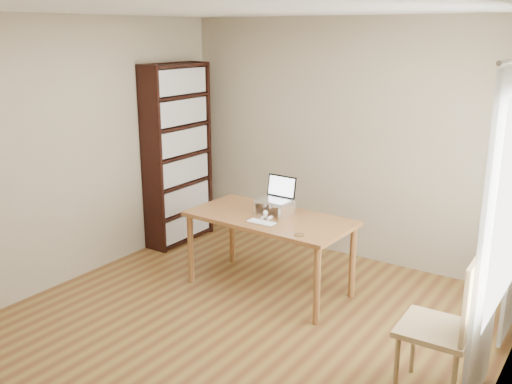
% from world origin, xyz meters
% --- Properties ---
extents(room, '(4.04, 4.54, 2.64)m').
position_xyz_m(room, '(0.03, 0.01, 1.30)').
color(room, '#573217').
rests_on(room, ground).
extents(bookshelf, '(0.30, 0.90, 2.10)m').
position_xyz_m(bookshelf, '(-1.83, 1.55, 1.05)').
color(bookshelf, black).
rests_on(bookshelf, ground).
extents(curtains, '(0.03, 1.90, 2.25)m').
position_xyz_m(curtains, '(1.92, 0.80, 1.17)').
color(curtains, white).
rests_on(curtains, ground).
extents(desk, '(1.59, 0.84, 0.75)m').
position_xyz_m(desk, '(-0.20, 0.98, 0.67)').
color(desk, brown).
rests_on(desk, ground).
extents(laptop_stand, '(0.32, 0.25, 0.13)m').
position_xyz_m(laptop_stand, '(-0.20, 1.06, 0.83)').
color(laptop_stand, silver).
rests_on(laptop_stand, desk).
extents(laptop, '(0.32, 0.27, 0.22)m').
position_xyz_m(laptop, '(-0.20, 1.12, 0.94)').
color(laptop, silver).
rests_on(laptop, laptop_stand).
extents(keyboard, '(0.28, 0.12, 0.02)m').
position_xyz_m(keyboard, '(-0.14, 0.76, 0.76)').
color(keyboard, silver).
rests_on(keyboard, desk).
extents(coaster, '(0.09, 0.09, 0.01)m').
position_xyz_m(coaster, '(0.29, 0.69, 0.75)').
color(coaster, brown).
rests_on(coaster, desk).
extents(cat, '(0.25, 0.48, 0.15)m').
position_xyz_m(cat, '(-0.19, 1.09, 0.82)').
color(cat, '#473D38').
rests_on(cat, desk).
extents(chair, '(0.48, 0.48, 1.06)m').
position_xyz_m(chair, '(1.72, 0.19, 0.58)').
color(chair, tan).
rests_on(chair, ground).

